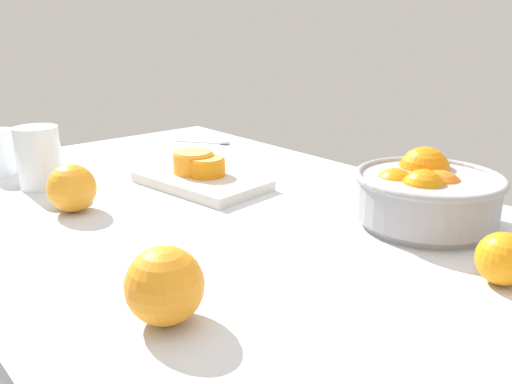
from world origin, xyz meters
TOP-DOWN VIEW (x-y plane):
  - ground_plane at (0.00, 0.00)cm, footprint 148.97×81.48cm
  - fruit_bowl at (16.35, 21.84)cm, footprint 23.02×23.02cm
  - juice_glass at (-57.61, -20.67)cm, footprint 6.33×6.33cm
  - second_glass at (-43.31, -17.48)cm, footprint 8.32×8.32cm
  - cutting_board at (-23.32, 6.41)cm, footprint 27.19×18.19cm
  - orange_half_0 at (-26.55, 6.89)cm, footprint 8.10×8.10cm
  - orange_half_1 at (-23.18, 7.65)cm, footprint 7.29×7.29cm
  - loose_orange_0 at (14.53, -24.74)cm, footprint 8.59×8.59cm
  - loose_orange_2 at (-25.82, -18.33)cm, footprint 8.19×8.19cm
  - loose_orange_4 at (33.94, 11.39)cm, footprint 6.61×6.61cm
  - spoon at (-52.53, 29.85)cm, footprint 13.97×10.30cm

SIDE VIEW (x-z plane):
  - ground_plane at x=0.00cm, z-range -3.00..0.00cm
  - spoon at x=-52.53cm, z-range -0.07..0.93cm
  - cutting_board at x=-23.32cm, z-range 0.00..2.02cm
  - loose_orange_4 at x=33.94cm, z-range 0.00..6.61cm
  - orange_half_1 at x=-23.18cm, z-range 1.98..5.57cm
  - loose_orange_2 at x=-25.82cm, z-range 0.00..8.19cm
  - juice_glass at x=-57.61cm, z-range -0.67..8.87cm
  - orange_half_0 at x=-26.55cm, z-range 1.98..6.28cm
  - loose_orange_0 at x=14.53cm, z-range 0.00..8.59cm
  - fruit_bowl at x=16.35cm, z-range -0.55..10.65cm
  - second_glass at x=-43.31cm, z-range -0.57..11.28cm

